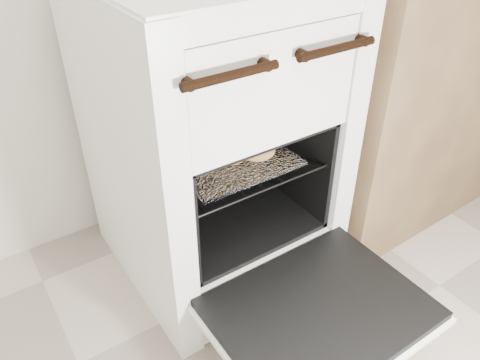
% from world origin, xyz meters
% --- Properties ---
extents(stove, '(0.56, 0.62, 0.86)m').
position_xyz_m(stove, '(0.17, 1.19, 0.42)').
color(stove, white).
rests_on(stove, ground).
extents(oven_door, '(0.50, 0.39, 0.04)m').
position_xyz_m(oven_door, '(0.17, 0.72, 0.19)').
color(oven_door, black).
rests_on(oven_door, stove).
extents(oven_rack, '(0.41, 0.39, 0.01)m').
position_xyz_m(oven_rack, '(0.17, 1.13, 0.41)').
color(oven_rack, black).
rests_on(oven_rack, stove).
extents(foil_sheet, '(0.32, 0.28, 0.01)m').
position_xyz_m(foil_sheet, '(0.17, 1.11, 0.41)').
color(foil_sheet, white).
rests_on(foil_sheet, oven_rack).
extents(baked_rolls, '(0.28, 0.27, 0.05)m').
position_xyz_m(baked_rolls, '(0.16, 1.13, 0.44)').
color(baked_rolls, tan).
rests_on(baked_rolls, foil_sheet).
extents(counter, '(0.99, 0.68, 0.97)m').
position_xyz_m(counter, '(0.97, 1.22, 0.49)').
color(counter, brown).
rests_on(counter, ground).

